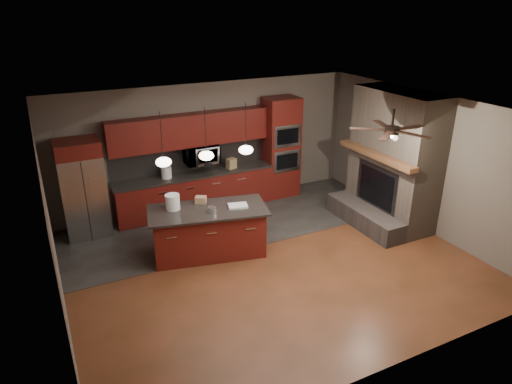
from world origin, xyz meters
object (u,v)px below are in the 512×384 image
paint_can (212,210)px  counter_bucket (166,172)px  microwave (201,154)px  white_bucket (173,202)px  counter_box (231,163)px  cardboard_box (201,200)px  paint_tray (238,206)px  oven_tower (281,148)px  refrigerator (83,189)px  kitchen_island (209,231)px

paint_can → counter_bucket: size_ratio=0.63×
microwave → white_bucket: (-1.18, -1.69, -0.24)m
counter_box → cardboard_box: bearing=-143.5°
paint_tray → counter_box: bearing=84.7°
oven_tower → counter_bucket: bearing=179.8°
counter_bucket → microwave: bearing=3.5°
microwave → refrigerator: bearing=-177.0°
white_bucket → counter_box: size_ratio=1.23×
refrigerator → white_bucket: size_ratio=7.03×
microwave → kitchen_island: bearing=-107.4°
paint_can → counter_bucket: (-0.23, 2.10, 0.05)m
paint_can → cardboard_box: (-0.04, 0.49, 0.01)m
counter_box → refrigerator: bearing=166.9°
oven_tower → white_bucket: 3.56m
paint_tray → counter_box: size_ratio=1.53×
paint_tray → counter_bucket: counter_bucket is taller
cardboard_box → counter_bucket: bearing=127.7°
cardboard_box → counter_box: 2.03m
kitchen_island → counter_bucket: size_ratio=9.29×
kitchen_island → white_bucket: white_bucket is taller
oven_tower → counter_bucket: oven_tower is taller
paint_tray → cardboard_box: bearing=155.1°
microwave → kitchen_island: (-0.62, -1.98, -0.83)m
oven_tower → microwave: (-1.98, 0.06, 0.11)m
white_bucket → paint_can: white_bucket is taller
kitchen_island → cardboard_box: cardboard_box is taller
kitchen_island → cardboard_box: 0.61m
paint_tray → counter_box: (0.75, 2.02, 0.08)m
oven_tower → white_bucket: oven_tower is taller
cardboard_box → counter_box: bearing=81.1°
oven_tower → cardboard_box: oven_tower is taller
counter_bucket → counter_box: (1.49, -0.05, -0.01)m
paint_can → counter_bucket: counter_bucket is taller
counter_box → microwave: bearing=157.8°
counter_bucket → paint_tray: bearing=-70.3°
counter_bucket → counter_box: bearing=-1.9°
microwave → kitchen_island: microwave is taller
microwave → counter_bucket: 0.87m
microwave → counter_box: size_ratio=3.21×
paint_tray → microwave: bearing=102.9°
white_bucket → counter_box: white_bucket is taller
kitchen_island → white_bucket: 0.87m
refrigerator → paint_can: 2.80m
kitchen_island → refrigerator: bearing=148.6°
kitchen_island → paint_tray: (0.54, -0.14, 0.47)m
white_bucket → counter_box: (1.85, 1.59, -0.05)m
oven_tower → kitchen_island: 3.31m
microwave → counter_bucket: microwave is taller
white_bucket → cardboard_box: white_bucket is taller
refrigerator → counter_bucket: 1.71m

